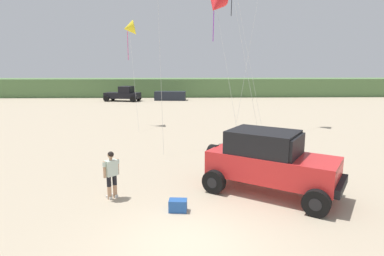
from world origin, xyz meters
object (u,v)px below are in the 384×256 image
cooler_box (178,205)px  distant_sedan (170,96)px  person_watching (111,172)px  distant_pickup (123,94)px  kite_green_box (129,28)px  jeep (270,161)px  kite_black_sled (216,5)px

cooler_box → distant_sedan: bearing=97.4°
person_watching → distant_pickup: distant_pickup is taller
kite_green_box → jeep: bearing=-64.3°
jeep → kite_green_box: (-7.06, 14.68, 6.17)m
kite_green_box → kite_black_sled: kite_black_sled is taller
person_watching → kite_black_sled: (4.57, 10.30, 7.31)m
kite_black_sled → kite_green_box: bearing=142.7°
cooler_box → kite_black_sled: bearing=83.6°
person_watching → distant_sedan: 33.74m
distant_pickup → person_watching: bearing=-80.7°
kite_green_box → kite_black_sled: (6.11, -4.66, 0.88)m
person_watching → kite_black_sled: bearing=66.1°
cooler_box → kite_black_sled: (2.30, 11.41, 8.05)m
cooler_box → kite_black_sled: kite_black_sled is taller
person_watching → distant_pickup: size_ratio=0.34×
kite_black_sled → distant_pickup: bearing=113.9°
cooler_box → distant_sedan: size_ratio=0.13×
jeep → distant_sedan: 33.78m
cooler_box → person_watching: bearing=159.2°
jeep → distant_pickup: bearing=108.5°
person_watching → kite_green_box: 16.36m
jeep → distant_pickup: (-10.87, 32.39, -0.26)m
distant_sedan → kite_black_sled: size_ratio=0.46×
jeep → kite_green_box: kite_green_box is taller
distant_sedan → kite_green_box: kite_green_box is taller
kite_green_box → distant_sedan: bearing=82.8°
distant_sedan → kite_black_sled: (3.73, -23.43, 7.64)m
cooler_box → distant_sedan: 34.86m
jeep → distant_sedan: jeep is taller
cooler_box → distant_sedan: (-1.43, 34.83, 0.41)m
distant_pickup → kite_green_box: bearing=-77.9°
distant_pickup → distant_sedan: distant_pickup is taller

